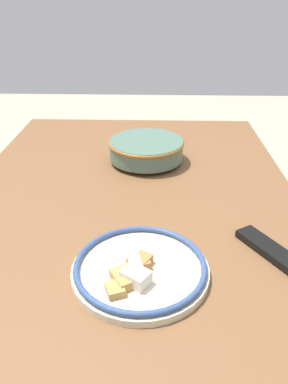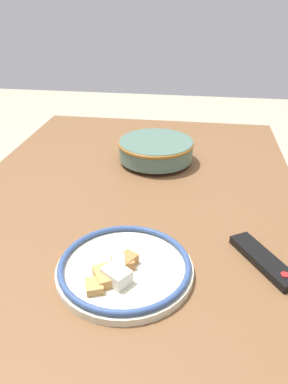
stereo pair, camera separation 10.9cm
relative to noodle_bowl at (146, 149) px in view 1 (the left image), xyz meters
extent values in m
plane|color=#B7A88E|center=(0.30, -0.05, -0.76)|extent=(8.00, 8.00, 0.00)
cube|color=brown|center=(0.30, -0.05, -0.07)|extent=(1.57, 1.05, 0.04)
cylinder|color=brown|center=(-0.41, -0.50, -0.42)|extent=(0.06, 0.06, 0.67)
cylinder|color=brown|center=(-0.41, 0.41, -0.42)|extent=(0.06, 0.06, 0.67)
cylinder|color=#4C6B5B|center=(0.00, 0.00, -0.04)|extent=(0.12, 0.12, 0.01)
cylinder|color=#4C6B5B|center=(0.00, 0.00, 0.00)|extent=(0.27, 0.27, 0.07)
cylinder|color=#C67A33|center=(0.00, 0.00, -0.01)|extent=(0.24, 0.24, 0.06)
torus|color=#936023|center=(0.00, 0.00, 0.03)|extent=(0.28, 0.28, 0.01)
cylinder|color=beige|center=(0.61, 0.00, -0.04)|extent=(0.31, 0.31, 0.02)
torus|color=#334C7F|center=(0.61, 0.00, -0.02)|extent=(0.30, 0.30, 0.01)
cube|color=silver|center=(0.63, -0.01, -0.02)|extent=(0.05, 0.04, 0.03)
cube|color=tan|center=(0.66, -0.03, -0.02)|extent=(0.08, 0.07, 0.02)
cube|color=tan|center=(0.69, -0.04, -0.02)|extent=(0.05, 0.05, 0.02)
cube|color=#B2753D|center=(0.61, 0.00, -0.02)|extent=(0.06, 0.06, 0.02)
cube|color=silver|center=(0.66, -0.01, -0.02)|extent=(0.07, 0.07, 0.03)
cube|color=#B2753D|center=(0.61, 0.01, -0.02)|extent=(0.06, 0.05, 0.02)
cube|color=black|center=(0.53, 0.32, -0.04)|extent=(0.20, 0.15, 0.02)
camera|label=1|loc=(1.26, 0.03, 0.53)|focal=35.00mm
camera|label=2|loc=(1.25, 0.14, 0.53)|focal=35.00mm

